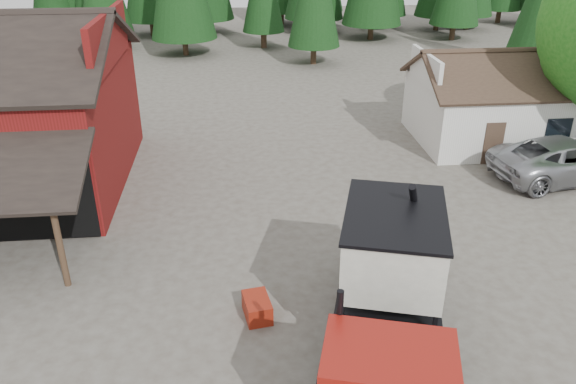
{
  "coord_description": "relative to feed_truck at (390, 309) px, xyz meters",
  "views": [
    {
      "loc": [
        -0.16,
        -12.9,
        10.38
      ],
      "look_at": [
        1.52,
        4.32,
        1.8
      ],
      "focal_mm": 35.0,
      "sensor_mm": 36.0,
      "label": 1
    }
  ],
  "objects": [
    {
      "name": "ground",
      "position": [
        -3.27,
        2.54,
        -2.02
      ],
      "size": [
        120.0,
        120.0,
        0.0
      ],
      "primitive_type": "plane",
      "color": "#4F493E",
      "rests_on": "ground"
    },
    {
      "name": "farmhouse",
      "position": [
        9.73,
        15.53,
        -0.35
      ],
      "size": [
        8.6,
        6.42,
        4.65
      ],
      "color": "silver",
      "rests_on": "ground"
    },
    {
      "name": "conifer_backdrop",
      "position": [
        -3.27,
        44.54,
        -2.02
      ],
      "size": [
        76.0,
        16.0,
        16.0
      ],
      "primitive_type": null,
      "color": "black",
      "rests_on": "ground"
    },
    {
      "name": "feed_truck",
      "position": [
        0.0,
        0.0,
        0.0
      ],
      "size": [
        5.08,
        9.91,
        4.32
      ],
      "rotation": [
        0.0,
        0.0,
        -0.28
      ],
      "color": "black",
      "rests_on": "ground"
    },
    {
      "name": "silver_car",
      "position": [
        10.73,
        10.66,
        -1.11
      ],
      "size": [
        6.93,
        3.95,
        1.82
      ],
      "primitive_type": "imported",
      "rotation": [
        0.0,
        0.0,
        1.72
      ],
      "color": "#A5A7AC",
      "rests_on": "ground"
    },
    {
      "name": "equip_box",
      "position": [
        -3.05,
        2.55,
        -1.72
      ],
      "size": [
        0.87,
        1.2,
        0.6
      ],
      "primitive_type": "cube",
      "rotation": [
        0.0,
        0.0,
        0.16
      ],
      "color": "maroon",
      "rests_on": "ground"
    }
  ]
}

